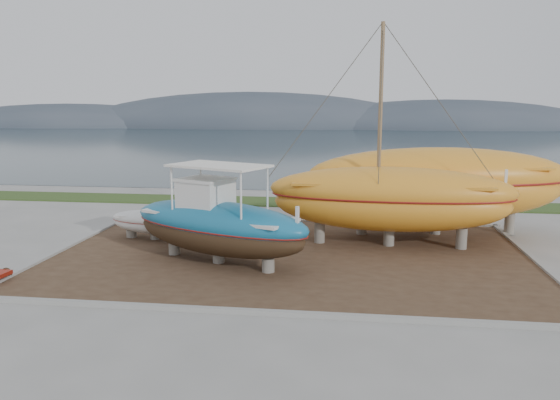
% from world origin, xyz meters
% --- Properties ---
extents(ground, '(140.00, 140.00, 0.00)m').
position_xyz_m(ground, '(0.00, 0.00, 0.00)').
color(ground, gray).
rests_on(ground, ground).
extents(dirt_patch, '(18.00, 12.00, 0.06)m').
position_xyz_m(dirt_patch, '(0.00, 4.00, 0.03)').
color(dirt_patch, '#422D1E').
rests_on(dirt_patch, ground).
extents(curb_frame, '(18.60, 12.60, 0.15)m').
position_xyz_m(curb_frame, '(0.00, 4.00, 0.07)').
color(curb_frame, gray).
rests_on(curb_frame, ground).
extents(grass_strip, '(44.00, 3.00, 0.08)m').
position_xyz_m(grass_strip, '(0.00, 15.50, 0.04)').
color(grass_strip, '#284219').
rests_on(grass_strip, ground).
extents(sea, '(260.00, 100.00, 0.04)m').
position_xyz_m(sea, '(0.00, 70.00, 0.00)').
color(sea, '#192B32').
rests_on(sea, ground).
extents(mountain_ridge, '(200.00, 36.00, 20.00)m').
position_xyz_m(mountain_ridge, '(0.00, 125.00, 0.00)').
color(mountain_ridge, '#333D49').
rests_on(mountain_ridge, ground).
extents(blue_caique, '(7.81, 5.19, 3.62)m').
position_xyz_m(blue_caique, '(-2.52, 2.57, 1.87)').
color(blue_caique, '#17668F').
rests_on(blue_caique, dirt_patch).
extents(white_dinghy, '(4.21, 2.09, 1.21)m').
position_xyz_m(white_dinghy, '(-6.09, 5.69, 0.67)').
color(white_dinghy, silver).
rests_on(white_dinghy, dirt_patch).
extents(orange_sailboat, '(10.05, 3.35, 8.89)m').
position_xyz_m(orange_sailboat, '(3.85, 5.90, 4.51)').
color(orange_sailboat, orange).
rests_on(orange_sailboat, dirt_patch).
extents(orange_bare_hull, '(11.86, 5.00, 3.77)m').
position_xyz_m(orange_bare_hull, '(6.05, 8.24, 1.94)').
color(orange_bare_hull, orange).
rests_on(orange_bare_hull, dirt_patch).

